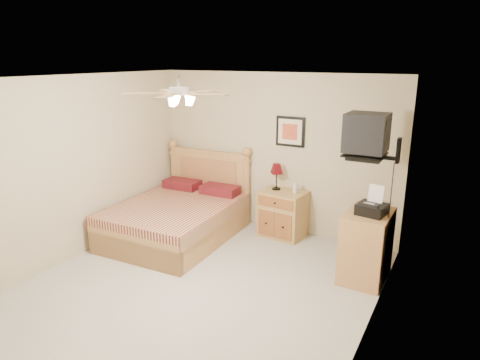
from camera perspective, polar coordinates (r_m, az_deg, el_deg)
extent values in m
plane|color=#ACA59B|center=(5.40, -5.85, -14.19)|extent=(4.50, 4.50, 0.00)
cube|color=white|center=(4.68, -6.74, 13.31)|extent=(4.00, 4.50, 0.04)
cube|color=#C3B290|center=(6.80, 4.58, 3.58)|extent=(4.00, 0.04, 2.50)
cube|color=#C3B290|center=(3.44, -28.47, -11.28)|extent=(4.00, 0.04, 2.50)
cube|color=#C3B290|center=(6.22, -21.61, 1.30)|extent=(0.04, 4.50, 2.50)
cube|color=#C3B290|center=(4.15, 17.22, -5.39)|extent=(0.04, 4.50, 2.50)
cube|color=#B0844B|center=(6.73, 5.74, -4.48)|extent=(0.71, 0.56, 0.72)
imported|color=silver|center=(6.52, 7.41, -0.86)|extent=(0.10, 0.10, 0.21)
cube|color=black|center=(6.61, 6.73, 6.43)|extent=(0.46, 0.04, 0.46)
cube|color=#B4824F|center=(5.64, 16.49, -8.39)|extent=(0.54, 0.76, 0.88)
imported|color=#B1A68C|center=(5.75, 17.20, -3.14)|extent=(0.24, 0.28, 0.02)
imported|color=gray|center=(5.76, 17.56, -2.88)|extent=(0.25, 0.29, 0.02)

